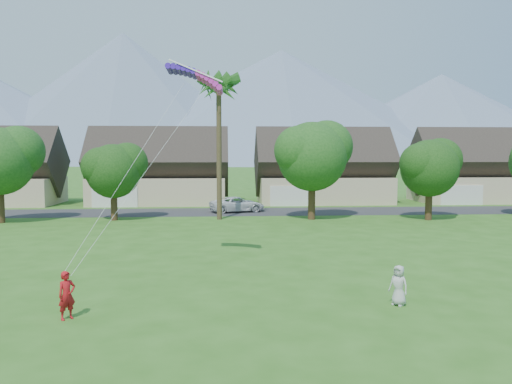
{
  "coord_description": "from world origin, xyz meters",
  "views": [
    {
      "loc": [
        -1.58,
        -14.66,
        5.7
      ],
      "look_at": [
        0.0,
        10.0,
        3.8
      ],
      "focal_mm": 35.0,
      "sensor_mm": 36.0,
      "label": 1
    }
  ],
  "objects": [
    {
      "name": "parked_car",
      "position": [
        -0.3,
        34.0,
        0.74
      ],
      "size": [
        5.84,
        3.87,
        1.49
      ],
      "primitive_type": "imported",
      "rotation": [
        0.0,
        0.0,
        1.85
      ],
      "color": "silver",
      "rests_on": "ground"
    },
    {
      "name": "street",
      "position": [
        0.0,
        34.0,
        0.01
      ],
      "size": [
        90.0,
        7.0,
        0.01
      ],
      "primitive_type": "cube",
      "color": "#2D2D30",
      "rests_on": "ground"
    },
    {
      "name": "ground",
      "position": [
        0.0,
        0.0,
        0.0
      ],
      "size": [
        500.0,
        500.0,
        0.0
      ],
      "primitive_type": "plane",
      "color": "#2D6019",
      "rests_on": "ground"
    },
    {
      "name": "parafoil_kite",
      "position": [
        -2.89,
        9.95,
        9.52
      ],
      "size": [
        2.96,
        1.14,
        0.5
      ],
      "rotation": [
        0.0,
        0.0,
        -0.1
      ],
      "color": "#3B16AB",
      "rests_on": "ground"
    },
    {
      "name": "kite_flyer",
      "position": [
        -7.01,
        2.54,
        0.84
      ],
      "size": [
        0.72,
        0.71,
        1.68
      ],
      "primitive_type": "imported",
      "rotation": [
        0.0,
        0.0,
        0.74
      ],
      "color": "#B01419",
      "rests_on": "ground"
    },
    {
      "name": "fan_palm",
      "position": [
        -2.0,
        28.5,
        11.8
      ],
      "size": [
        3.0,
        3.0,
        13.8
      ],
      "color": "#4C3D26",
      "rests_on": "ground"
    },
    {
      "name": "watcher",
      "position": [
        4.95,
        3.37,
        0.76
      ],
      "size": [
        0.86,
        0.88,
        1.52
      ],
      "primitive_type": "imported",
      "rotation": [
        0.0,
        0.0,
        -0.84
      ],
      "color": "#B8B8B4",
      "rests_on": "ground"
    },
    {
      "name": "houses_row",
      "position": [
        0.49,
        42.99,
        3.44
      ],
      "size": [
        72.75,
        8.19,
        8.86
      ],
      "color": "beige",
      "rests_on": "ground"
    },
    {
      "name": "mountain_ridge",
      "position": [
        10.4,
        260.0,
        29.07
      ],
      "size": [
        540.0,
        240.0,
        70.0
      ],
      "color": "slate",
      "rests_on": "ground"
    },
    {
      "name": "tree_row",
      "position": [
        -1.14,
        27.92,
        4.89
      ],
      "size": [
        62.27,
        6.67,
        8.45
      ],
      "color": "#47301C",
      "rests_on": "ground"
    }
  ]
}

